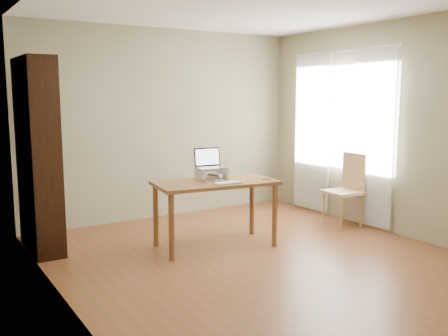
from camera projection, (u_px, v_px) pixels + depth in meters
room at (262, 135)px, 5.05m from camera, size 4.04×4.54×2.64m
bookshelf at (39, 156)px, 5.39m from camera, size 0.30×0.90×2.10m
curtains at (340, 135)px, 6.73m from camera, size 0.03×1.90×2.25m
desk at (215, 190)px, 5.58m from camera, size 1.42×0.85×0.75m
laptop_stand at (212, 173)px, 5.62m from camera, size 0.32×0.25×0.13m
laptop at (209, 163)px, 5.65m from camera, size 0.34×0.30×0.22m
keyboard at (228, 183)px, 5.39m from camera, size 0.31×0.14×0.02m
coaster at (266, 179)px, 5.67m from camera, size 0.10×0.10×0.01m
cat at (212, 174)px, 5.66m from camera, size 0.25×0.49×0.16m
chair at (347, 187)px, 6.50m from camera, size 0.44×0.44×0.95m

